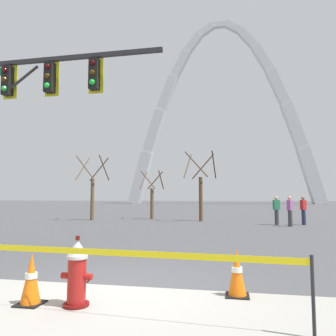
{
  "coord_description": "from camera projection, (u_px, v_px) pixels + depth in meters",
  "views": [
    {
      "loc": [
        1.97,
        -5.43,
        1.55
      ],
      "look_at": [
        -0.06,
        5.0,
        2.5
      ],
      "focal_mm": 34.58,
      "sensor_mm": 36.0,
      "label": 1
    }
  ],
  "objects": [
    {
      "name": "ground_plane",
      "position": [
        116.0,
        287.0,
        5.55
      ],
      "size": [
        240.0,
        240.0,
        0.0
      ],
      "primitive_type": "plane",
      "color": "#474749"
    },
    {
      "name": "fire_hydrant",
      "position": [
        77.0,
        273.0,
        4.62
      ],
      "size": [
        0.46,
        0.48,
        0.99
      ],
      "color": "#5E0F0D",
      "rests_on": "ground"
    },
    {
      "name": "caution_tape_barrier",
      "position": [
        73.0,
        265.0,
        4.34
      ],
      "size": [
        5.99,
        0.43,
        0.9
      ],
      "color": "#232326",
      "rests_on": "ground"
    },
    {
      "name": "traffic_cone_by_hydrant",
      "position": [
        31.0,
        279.0,
        4.67
      ],
      "size": [
        0.36,
        0.36,
        0.73
      ],
      "color": "black",
      "rests_on": "ground"
    },
    {
      "name": "traffic_cone_mid_sidewalk",
      "position": [
        237.0,
        273.0,
        5.05
      ],
      "size": [
        0.36,
        0.36,
        0.73
      ],
      "color": "black",
      "rests_on": "ground"
    },
    {
      "name": "traffic_signal_gantry",
      "position": [
        17.0,
        106.0,
        9.64
      ],
      "size": [
        6.42,
        0.44,
        6.0
      ],
      "color": "#232326",
      "rests_on": "ground"
    },
    {
      "name": "monument_arch",
      "position": [
        221.0,
        122.0,
        75.44
      ],
      "size": [
        44.39,
        2.63,
        43.74
      ],
      "color": "silver",
      "rests_on": "ground"
    },
    {
      "name": "tree_far_left",
      "position": [
        92.0,
        191.0,
        21.82
      ],
      "size": [
        1.98,
        1.99,
        4.3
      ],
      "color": "brown",
      "rests_on": "ground"
    },
    {
      "name": "tree_left_mid",
      "position": [
        152.0,
        197.0,
        22.81
      ],
      "size": [
        1.58,
        1.59,
        3.4
      ],
      "color": "brown",
      "rests_on": "ground"
    },
    {
      "name": "tree_center_left",
      "position": [
        201.0,
        190.0,
        20.96
      ],
      "size": [
        2.05,
        2.06,
        4.46
      ],
      "color": "brown",
      "rests_on": "ground"
    },
    {
      "name": "pedestrian_walking_left",
      "position": [
        290.0,
        211.0,
        17.06
      ],
      "size": [
        0.35,
        0.39,
        1.59
      ],
      "color": "#38383D",
      "rests_on": "ground"
    },
    {
      "name": "pedestrian_standing_center",
      "position": [
        303.0,
        210.0,
        18.02
      ],
      "size": [
        0.38,
        0.39,
        1.59
      ],
      "color": "#232847",
      "rests_on": "ground"
    },
    {
      "name": "pedestrian_walking_right",
      "position": [
        277.0,
        210.0,
        18.01
      ],
      "size": [
        0.39,
        0.32,
        1.59
      ],
      "color": "#38383D",
      "rests_on": "ground"
    }
  ]
}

